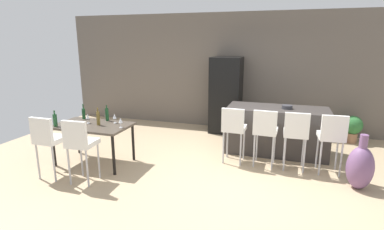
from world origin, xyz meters
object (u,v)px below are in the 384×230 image
at_px(bar_chair_middle, 265,129).
at_px(wine_bottle_far, 98,118).
at_px(wine_bottle_left, 107,114).
at_px(kitchen_island, 276,130).
at_px(dining_table, 93,128).
at_px(dining_chair_far, 80,141).
at_px(bar_chair_far, 332,135).
at_px(dining_chair_near, 48,138).
at_px(wine_glass_middle, 121,121).
at_px(wine_glass_right, 115,116).
at_px(bar_chair_left, 234,126).
at_px(wine_bottle_near, 55,120).
at_px(refrigerator, 226,95).
at_px(fruit_bowl, 287,107).
at_px(wine_glass_end, 88,117).
at_px(wine_bottle_corner, 84,113).
at_px(bar_chair_right, 296,132).
at_px(potted_plant, 353,127).
at_px(floor_vase, 360,167).

relative_size(bar_chair_middle, wine_bottle_far, 3.31).
bearing_deg(wine_bottle_left, kitchen_island, 22.75).
xyz_separation_m(dining_table, dining_chair_far, (0.31, -0.76, 0.03)).
relative_size(bar_chair_far, dining_chair_near, 1.00).
height_order(wine_glass_middle, wine_glass_right, same).
xyz_separation_m(bar_chair_left, wine_bottle_near, (-2.98, -1.09, 0.16)).
distance_m(wine_bottle_near, refrigerator, 3.89).
xyz_separation_m(bar_chair_middle, wine_bottle_near, (-3.54, -1.09, 0.16)).
height_order(wine_bottle_near, fruit_bowl, wine_bottle_near).
bearing_deg(wine_bottle_left, dining_chair_near, -110.31).
relative_size(bar_chair_left, dining_chair_far, 1.00).
bearing_deg(fruit_bowl, wine_bottle_left, -158.71).
relative_size(wine_bottle_near, wine_glass_end, 1.66).
xyz_separation_m(wine_bottle_far, wine_glass_end, (-0.26, 0.05, -0.00)).
height_order(wine_glass_middle, wine_glass_end, same).
bearing_deg(kitchen_island, wine_bottle_far, -152.18).
relative_size(dining_table, wine_bottle_corner, 4.65).
xyz_separation_m(kitchen_island, bar_chair_right, (0.34, -0.81, 0.24)).
bearing_deg(dining_chair_far, wine_bottle_corner, 123.99).
bearing_deg(fruit_bowl, bar_chair_right, -77.69).
bearing_deg(potted_plant, wine_glass_middle, -146.60).
height_order(bar_chair_far, wine_bottle_corner, bar_chair_far).
height_order(bar_chair_far, dining_table, bar_chair_far).
distance_m(bar_chair_left, dining_chair_near, 3.15).
height_order(dining_table, wine_glass_middle, wine_glass_middle).
xyz_separation_m(dining_table, potted_plant, (4.75, 2.73, -0.31)).
height_order(dining_table, refrigerator, refrigerator).
xyz_separation_m(kitchen_island, wine_bottle_far, (-3.03, -1.60, 0.41)).
height_order(bar_chair_middle, refrigerator, refrigerator).
bearing_deg(bar_chair_far, wine_glass_right, -171.16).
height_order(dining_chair_near, fruit_bowl, dining_chair_near).
height_order(bar_chair_right, wine_bottle_far, wine_bottle_far).
height_order(bar_chair_middle, floor_vase, bar_chair_middle).
height_order(dining_table, dining_chair_near, dining_chair_near).
bearing_deg(bar_chair_left, wine_bottle_far, -161.10).
distance_m(refrigerator, potted_plant, 2.91).
bearing_deg(wine_bottle_near, dining_table, 28.24).
relative_size(wine_bottle_corner, wine_glass_middle, 1.67).
height_order(wine_bottle_left, potted_plant, wine_bottle_left).
xyz_separation_m(bar_chair_far, wine_glass_middle, (-3.48, -0.81, 0.17)).
bearing_deg(potted_plant, bar_chair_middle, -132.37).
bearing_deg(wine_glass_right, bar_chair_left, 15.48).
bearing_deg(dining_chair_near, bar_chair_right, 22.25).
bearing_deg(wine_bottle_corner, refrigerator, 46.59).
height_order(dining_chair_far, wine_glass_right, dining_chair_far).
relative_size(wine_bottle_far, wine_glass_right, 1.82).
height_order(kitchen_island, wine_bottle_near, wine_bottle_near).
bearing_deg(bar_chair_left, bar_chair_far, 0.00).
bearing_deg(wine_bottle_corner, bar_chair_middle, 8.23).
relative_size(bar_chair_left, refrigerator, 0.57).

